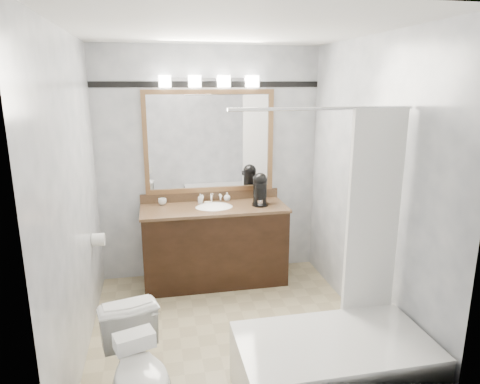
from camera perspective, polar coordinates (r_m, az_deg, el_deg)
The scene contains 14 objects.
room at distance 3.43m, azimuth -1.17°, elevation -0.27°, with size 2.42×2.62×2.52m.
vanity at distance 4.64m, azimuth -3.40°, elevation -6.82°, with size 1.53×0.58×0.97m.
mirror at distance 4.63m, azimuth -4.07°, elevation 6.68°, with size 1.40×0.04×1.10m.
vanity_light_bar at distance 4.53m, azimuth -4.12°, elevation 14.54°, with size 1.02×0.14×0.12m.
accent_stripe at distance 4.60m, azimuth -4.23°, elevation 14.12°, with size 2.40×0.01×0.06m, color black.
bathtub at distance 3.21m, azimuth 12.55°, elevation -20.93°, with size 1.30×0.75×1.96m.
tp_roll at distance 4.22m, azimuth -18.36°, elevation -6.04°, with size 0.12×0.12×0.11m, color white.
toilet at distance 2.98m, azimuth -13.24°, elevation -22.43°, with size 0.39×0.69×0.70m, color white.
tissue_box at distance 2.55m, azimuth -13.91°, elevation -18.65°, with size 0.21×0.12×0.09m, color white.
coffee_maker at distance 4.56m, azimuth 2.68°, elevation 0.51°, with size 0.18×0.22×0.34m.
cup_left at distance 4.64m, azimuth -10.32°, elevation -1.27°, with size 0.09×0.09×0.07m, color white.
soap_bottle_a at distance 4.64m, azimuth -5.32°, elevation -0.87°, with size 0.05×0.05×0.10m, color white.
soap_bottle_b at distance 4.72m, azimuth -1.74°, elevation -0.61°, with size 0.07×0.07×0.10m, color white.
soap_bar at distance 4.61m, azimuth -4.26°, elevation -1.46°, with size 0.08×0.05×0.02m, color beige.
Camera 1 is at (-0.59, -3.27, 2.12)m, focal length 32.00 mm.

